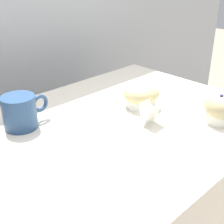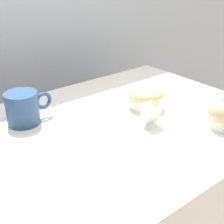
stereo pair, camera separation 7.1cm
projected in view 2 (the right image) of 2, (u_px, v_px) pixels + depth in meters
wall_back at (8, 82)px, 1.25m from camera, size 3.20×0.10×1.80m
muffin_back_right at (145, 97)px, 0.92m from camera, size 0.11×0.11×0.08m
coffee_cup at (23, 107)px, 0.83m from camera, size 0.13×0.09×0.09m
price_card at (150, 115)px, 0.82m from camera, size 0.05×0.05×0.06m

